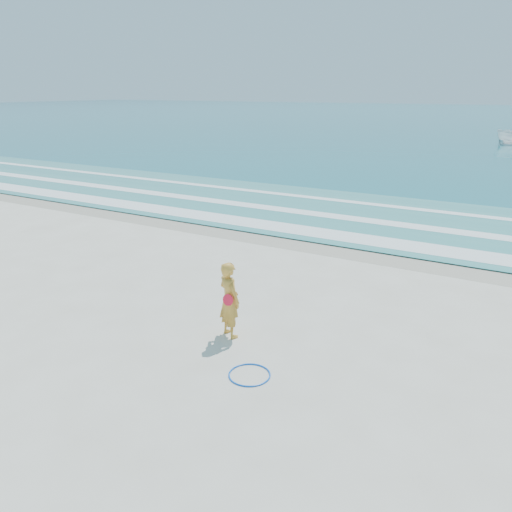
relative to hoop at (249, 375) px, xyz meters
The scene contains 9 objects.
ground 2.83m from the hoop, behind, with size 400.00×400.00×0.00m, color silver.
wet_sand 9.58m from the hoop, 107.15° to the left, with size 400.00×2.40×0.00m, color #B2A893.
ocean 105.19m from the hoop, 91.54° to the left, with size 400.00×190.00×0.04m, color #19727F.
shallow 14.43m from the hoop, 101.29° to the left, with size 400.00×10.00×0.01m, color #59B7AD.
foam_near 10.83m from the hoop, 105.12° to the left, with size 400.00×1.40×0.01m, color white.
foam_mid 13.65m from the hoop, 101.95° to the left, with size 400.00×0.90×0.01m, color white.
foam_far 16.89m from the hoop, 99.63° to the left, with size 400.00×0.60×0.01m, color white.
hoop is the anchor object (origin of this frame).
woman 2.04m from the hoop, 135.24° to the left, with size 0.79×0.68×1.84m.
Camera 1 is at (7.35, -7.80, 5.56)m, focal length 35.00 mm.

